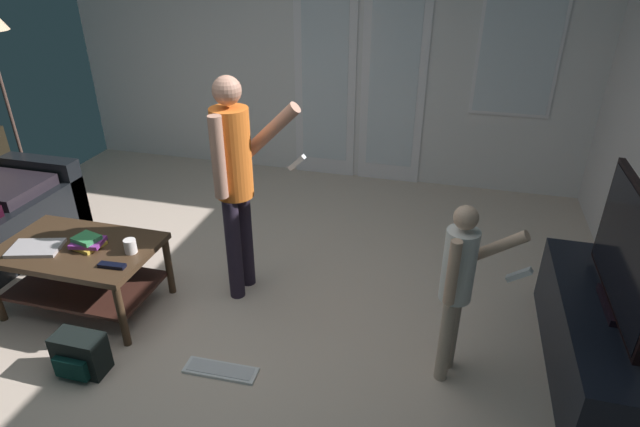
{
  "coord_description": "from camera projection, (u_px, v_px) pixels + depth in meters",
  "views": [
    {
      "loc": [
        1.34,
        -2.45,
        2.26
      ],
      "look_at": [
        0.68,
        0.06,
        0.89
      ],
      "focal_mm": 29.19,
      "sensor_mm": 36.0,
      "label": 1
    }
  ],
  "objects": [
    {
      "name": "backpack",
      "position": [
        80.0,
        355.0,
        3.02
      ],
      "size": [
        0.29,
        0.2,
        0.25
      ],
      "color": "black",
      "rests_on": "ground_plane"
    },
    {
      "name": "tv_stand",
      "position": [
        599.0,
        341.0,
        2.96
      ],
      "size": [
        0.49,
        1.44,
        0.47
      ],
      "color": "black",
      "rests_on": "ground_plane"
    },
    {
      "name": "loose_keyboard",
      "position": [
        221.0,
        370.0,
        3.06
      ],
      "size": [
        0.44,
        0.14,
        0.02
      ],
      "color": "white",
      "rests_on": "ground_plane"
    },
    {
      "name": "book_stack",
      "position": [
        88.0,
        242.0,
        3.38
      ],
      "size": [
        0.22,
        0.2,
        0.08
      ],
      "color": "gold",
      "rests_on": "coffee_table"
    },
    {
      "name": "ground_plane",
      "position": [
        219.0,
        324.0,
        3.46
      ],
      "size": [
        5.37,
        5.4,
        0.02
      ],
      "primitive_type": "cube",
      "color": "beige"
    },
    {
      "name": "coffee_table",
      "position": [
        81.0,
        263.0,
        3.46
      ],
      "size": [
        1.01,
        0.64,
        0.48
      ],
      "color": "#412D1D",
      "rests_on": "ground_plane"
    },
    {
      "name": "person_child",
      "position": [
        459.0,
        280.0,
        2.77
      ],
      "size": [
        0.46,
        0.29,
        1.09
      ],
      "color": "tan",
      "rests_on": "ground_plane"
    },
    {
      "name": "wall_back_with_doors",
      "position": [
        329.0,
        43.0,
        5.08
      ],
      "size": [
        5.37,
        0.09,
        2.8
      ],
      "color": "silver",
      "rests_on": "ground_plane"
    },
    {
      "name": "flat_screen_tv",
      "position": [
        627.0,
        254.0,
        2.69
      ],
      "size": [
        0.08,
        0.99,
        0.69
      ],
      "color": "black",
      "rests_on": "tv_stand"
    },
    {
      "name": "cup_near_edge",
      "position": [
        130.0,
        246.0,
        3.31
      ],
      "size": [
        0.08,
        0.08,
        0.09
      ],
      "primitive_type": "cylinder",
      "color": "white",
      "rests_on": "coffee_table"
    },
    {
      "name": "laptop_closed",
      "position": [
        36.0,
        248.0,
        3.36
      ],
      "size": [
        0.36,
        0.29,
        0.02
      ],
      "primitive_type": "cube",
      "rotation": [
        0.0,
        0.0,
        0.29
      ],
      "color": "#B7AEB0",
      "rests_on": "coffee_table"
    },
    {
      "name": "person_adult",
      "position": [
        235.0,
        172.0,
        3.36
      ],
      "size": [
        0.58,
        0.42,
        1.55
      ],
      "color": "#251D2C",
      "rests_on": "ground_plane"
    },
    {
      "name": "tv_remote_black",
      "position": [
        112.0,
        265.0,
        3.18
      ],
      "size": [
        0.17,
        0.06,
        0.02
      ],
      "primitive_type": "cube",
      "rotation": [
        0.0,
        0.0,
        0.07
      ],
      "color": "black",
      "rests_on": "coffee_table"
    }
  ]
}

